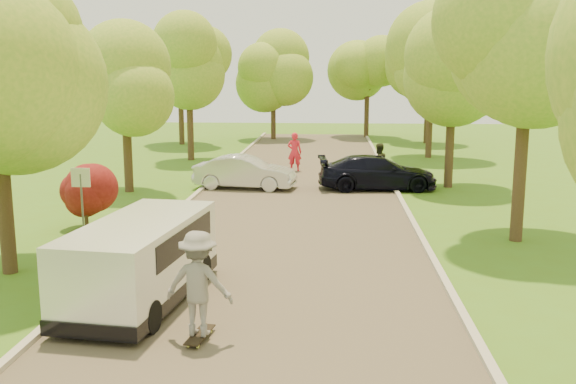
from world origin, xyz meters
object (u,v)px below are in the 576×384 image
(dark_sedan, at_px, (377,173))
(longboard, at_px, (200,335))
(street_sign, at_px, (81,189))
(silver_sedan, at_px, (245,172))
(skateboarder, at_px, (199,283))
(person_olive, at_px, (379,163))
(minivan, at_px, (142,259))
(person_striped, at_px, (295,152))

(dark_sedan, distance_m, longboard, 16.55)
(street_sign, bearing_deg, dark_sedan, 45.47)
(street_sign, distance_m, silver_sedan, 9.74)
(silver_sedan, height_order, dark_sedan, dark_sedan)
(longboard, bearing_deg, skateboarder, -95.94)
(street_sign, relative_size, person_olive, 1.21)
(minivan, distance_m, skateboarder, 2.56)
(skateboarder, bearing_deg, person_striped, -83.32)
(person_striped, bearing_deg, person_olive, 146.29)
(dark_sedan, height_order, person_olive, person_olive)
(minivan, distance_m, dark_sedan, 15.22)
(skateboarder, bearing_deg, longboard, 84.06)
(dark_sedan, distance_m, skateboarder, 16.54)
(silver_sedan, distance_m, skateboarder, 15.83)
(dark_sedan, relative_size, person_striped, 2.55)
(skateboarder, relative_size, person_olive, 1.08)
(dark_sedan, bearing_deg, person_striped, 33.32)
(person_olive, bearing_deg, skateboarder, 40.43)
(street_sign, distance_m, minivan, 5.75)
(silver_sedan, height_order, person_olive, person_olive)
(street_sign, bearing_deg, minivan, -56.38)
(street_sign, height_order, longboard, street_sign)
(minivan, distance_m, person_striped, 19.02)
(silver_sedan, bearing_deg, person_olive, -66.13)
(minivan, height_order, person_striped, person_striped)
(dark_sedan, height_order, longboard, dark_sedan)
(silver_sedan, height_order, longboard, silver_sedan)
(street_sign, relative_size, person_striped, 1.11)
(minivan, relative_size, person_olive, 2.77)
(street_sign, height_order, person_olive, street_sign)
(minivan, bearing_deg, dark_sedan, 73.82)
(silver_sedan, bearing_deg, skateboarder, -168.16)
(minivan, bearing_deg, longboard, -43.37)
(skateboarder, height_order, person_olive, skateboarder)
(minivan, xyz_separation_m, skateboarder, (1.64, -1.96, 0.16))
(minivan, height_order, silver_sedan, minivan)
(dark_sedan, xyz_separation_m, person_olive, (0.16, 1.53, 0.18))
(minivan, bearing_deg, silver_sedan, 95.39)
(minivan, xyz_separation_m, dark_sedan, (5.93, 14.01, -0.22))
(street_sign, relative_size, skateboarder, 1.12)
(longboard, xyz_separation_m, person_olive, (4.46, 17.50, 0.79))
(silver_sedan, xyz_separation_m, person_olive, (5.76, 1.73, 0.19))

